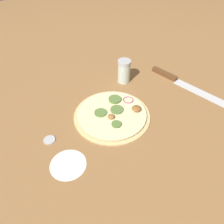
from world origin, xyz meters
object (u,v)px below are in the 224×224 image
(pizza, at_px, (113,114))
(loose_cap, at_px, (49,140))
(spice_jar, at_px, (124,71))
(knife, at_px, (176,80))

(pizza, bearing_deg, loose_cap, -103.10)
(pizza, relative_size, spice_jar, 2.79)
(knife, bearing_deg, pizza, -97.69)
(pizza, distance_m, knife, 0.34)
(pizza, relative_size, knife, 0.77)
(pizza, height_order, loose_cap, pizza)
(knife, relative_size, loose_cap, 9.42)
(knife, bearing_deg, loose_cap, -101.11)
(knife, xyz_separation_m, loose_cap, (-0.08, -0.56, -0.00))
(spice_jar, bearing_deg, pizza, -54.90)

